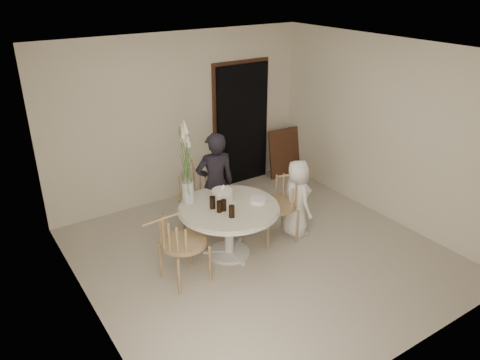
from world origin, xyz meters
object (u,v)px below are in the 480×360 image
birthday_cake (222,194)px  girl (215,184)px  table (229,214)px  flower_vase (187,169)px  chair_left (174,239)px  boy (297,198)px  chair_far (195,188)px  chair_right (285,196)px

birthday_cake → girl: bearing=72.5°
table → flower_vase: 0.81m
chair_left → boy: boy is taller
table → flower_vase: (-0.38, 0.39, 0.59)m
table → flower_vase: flower_vase is taller
table → chair_far: 0.99m
girl → boy: bearing=156.6°
chair_far → flower_vase: size_ratio=0.79×
chair_left → girl: size_ratio=0.63×
chair_right → girl: size_ratio=0.64×
chair_far → chair_left: bearing=-105.3°
flower_vase → birthday_cake: bearing=-22.5°
flower_vase → chair_right: bearing=-18.3°
table → girl: girl is taller
flower_vase → girl: bearing=22.0°
table → chair_right: chair_right is taller
table → girl: (0.16, 0.61, 0.15)m
birthday_cake → flower_vase: flower_vase is taller
table → chair_far: (0.03, 0.99, -0.03)m
birthday_cake → boy: bearing=-16.2°
girl → flower_vase: 0.73m
chair_far → flower_vase: (-0.41, -0.59, 0.62)m
boy → flower_vase: flower_vase is taller
chair_left → girl: girl is taller
chair_right → flower_vase: flower_vase is taller
table → chair_left: chair_left is taller
table → chair_right: size_ratio=1.36×
boy → birthday_cake: size_ratio=4.11×
chair_far → birthday_cake: 0.80m
chair_right → girl: 1.00m
flower_vase → boy: bearing=-18.1°
boy → flower_vase: 1.67m
girl → flower_vase: flower_vase is taller
boy → birthday_cake: 1.12m
girl → chair_left: bearing=50.7°
chair_left → boy: 1.98m
chair_far → girl: girl is taller
chair_far → birthday_cake: size_ratio=3.25×
chair_right → boy: boy is taller
chair_far → girl: bearing=-47.9°
chair_right → table: bearing=-80.6°
chair_far → boy: bearing=-22.7°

